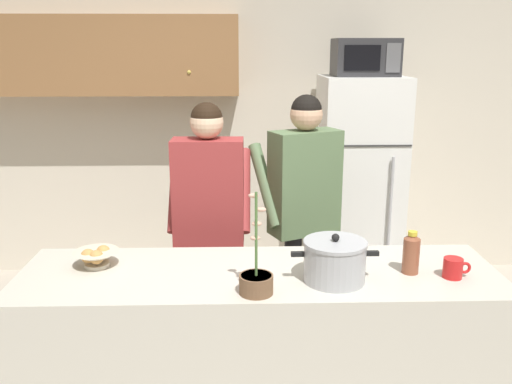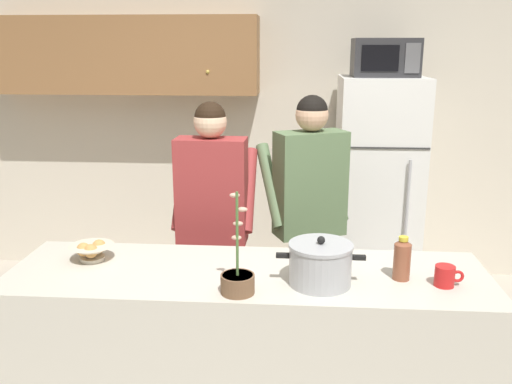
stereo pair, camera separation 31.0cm
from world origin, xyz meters
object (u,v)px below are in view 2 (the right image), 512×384
(refrigerator, at_px, (377,188))
(person_by_sink, at_px, (309,197))
(potted_orchid, at_px, (238,279))
(coffee_mug, at_px, (445,276))
(microwave, at_px, (385,58))
(bread_bowl, at_px, (92,251))
(cooking_pot, at_px, (320,264))
(bottle_near_edge, at_px, (402,259))
(person_near_pot, at_px, (212,205))

(refrigerator, height_order, person_by_sink, refrigerator)
(refrigerator, distance_m, potted_orchid, 2.27)
(coffee_mug, bearing_deg, microwave, 91.08)
(person_by_sink, relative_size, bread_bowl, 7.52)
(refrigerator, bearing_deg, cooking_pot, -105.01)
(microwave, bearing_deg, bottle_near_edge, -94.55)
(coffee_mug, bearing_deg, potted_orchid, -171.27)
(microwave, relative_size, coffee_mug, 3.66)
(microwave, height_order, person_by_sink, microwave)
(cooking_pot, bearing_deg, potted_orchid, -161.29)
(microwave, height_order, potted_orchid, microwave)
(bread_bowl, bearing_deg, microwave, 46.39)
(cooking_pot, height_order, coffee_mug, cooking_pot)
(person_near_pot, xyz_separation_m, coffee_mug, (1.18, -0.82, -0.07))
(bottle_near_edge, bearing_deg, person_near_pot, 142.74)
(person_near_pot, height_order, potted_orchid, person_near_pot)
(person_near_pot, distance_m, bottle_near_edge, 1.26)
(microwave, bearing_deg, potted_orchid, -113.32)
(bread_bowl, relative_size, bottle_near_edge, 1.08)
(bread_bowl, bearing_deg, coffee_mug, -5.91)
(potted_orchid, bearing_deg, microwave, 66.68)
(coffee_mug, bearing_deg, person_near_pot, 145.23)
(person_near_pot, xyz_separation_m, cooking_pot, (0.62, -0.84, -0.02))
(microwave, bearing_deg, cooking_pot, -105.17)
(person_by_sink, height_order, bottle_near_edge, person_by_sink)
(person_near_pot, xyz_separation_m, person_by_sink, (0.59, 0.13, 0.02))
(microwave, xyz_separation_m, person_by_sink, (-0.56, -0.97, -0.83))
(microwave, height_order, cooking_pot, microwave)
(bread_bowl, relative_size, potted_orchid, 0.49)
(microwave, relative_size, bottle_near_edge, 2.30)
(person_by_sink, distance_m, bread_bowl, 1.35)
(person_by_sink, xyz_separation_m, cooking_pot, (0.03, -0.98, -0.04))
(person_near_pot, bearing_deg, bottle_near_edge, -37.26)
(bread_bowl, bearing_deg, bottle_near_edge, -4.32)
(person_by_sink, distance_m, coffee_mug, 1.13)
(cooking_pot, distance_m, bottle_near_edge, 0.39)
(microwave, bearing_deg, person_near_pot, -136.24)
(bottle_near_edge, distance_m, potted_orchid, 0.77)
(bottle_near_edge, bearing_deg, bread_bowl, 175.68)
(microwave, distance_m, cooking_pot, 2.19)
(refrigerator, height_order, person_near_pot, refrigerator)
(coffee_mug, height_order, potted_orchid, potted_orchid)
(person_near_pot, relative_size, person_by_sink, 0.98)
(person_by_sink, relative_size, bottle_near_edge, 8.11)
(person_by_sink, xyz_separation_m, coffee_mug, (0.60, -0.96, -0.09))
(coffee_mug, bearing_deg, cooking_pot, -178.05)
(coffee_mug, distance_m, bottle_near_edge, 0.20)
(cooking_pot, height_order, bottle_near_edge, cooking_pot)
(person_near_pot, relative_size, coffee_mug, 12.67)
(bottle_near_edge, bearing_deg, cooking_pot, -167.98)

